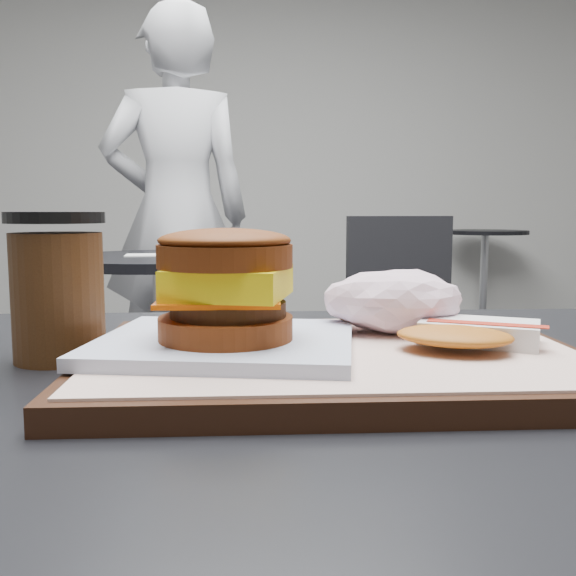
# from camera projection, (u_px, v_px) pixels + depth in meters

# --- Properties ---
(serving_tray) EXTENTS (0.38, 0.28, 0.02)m
(serving_tray) POSITION_uv_depth(u_px,v_px,m) (336.00, 359.00, 0.50)
(serving_tray) COLOR black
(serving_tray) RESTS_ON customer_table
(breakfast_sandwich) EXTENTS (0.21, 0.20, 0.09)m
(breakfast_sandwich) POSITION_uv_depth(u_px,v_px,m) (226.00, 299.00, 0.48)
(breakfast_sandwich) COLOR silver
(breakfast_sandwich) RESTS_ON serving_tray
(hash_brown) EXTENTS (0.13, 0.12, 0.02)m
(hash_brown) POSITION_uv_depth(u_px,v_px,m) (468.00, 334.00, 0.50)
(hash_brown) COLOR silver
(hash_brown) RESTS_ON serving_tray
(crumpled_wrapper) EXTENTS (0.12, 0.10, 0.05)m
(crumpled_wrapper) POSITION_uv_depth(u_px,v_px,m) (394.00, 300.00, 0.56)
(crumpled_wrapper) COLOR white
(crumpled_wrapper) RESTS_ON serving_tray
(coffee_cup) EXTENTS (0.08, 0.08, 0.12)m
(coffee_cup) POSITION_uv_depth(u_px,v_px,m) (58.00, 290.00, 0.53)
(coffee_cup) COLOR #3D210E
(coffee_cup) RESTS_ON customer_table
(neighbor_table) EXTENTS (0.70, 0.70, 0.75)m
(neighbor_table) POSITION_uv_depth(u_px,v_px,m) (164.00, 315.00, 2.15)
(neighbor_table) COLOR black
(neighbor_table) RESTS_ON ground
(napkin) EXTENTS (0.13, 0.13, 0.00)m
(napkin) POSITION_uv_depth(u_px,v_px,m) (144.00, 255.00, 2.12)
(napkin) COLOR white
(napkin) RESTS_ON neighbor_table
(neighbor_chair) EXTENTS (0.63, 0.49, 0.88)m
(neighbor_chair) POSITION_uv_depth(u_px,v_px,m) (365.00, 318.00, 2.34)
(neighbor_chair) COLOR #AEAEB3
(neighbor_chair) RESTS_ON ground
(patron) EXTENTS (0.69, 0.51, 1.76)m
(patron) POSITION_uv_depth(u_px,v_px,m) (177.00, 215.00, 2.78)
(patron) COLOR silver
(patron) RESTS_ON ground
(bg_table_far) EXTENTS (0.66, 0.66, 0.75)m
(bg_table_far) POSITION_uv_depth(u_px,v_px,m) (484.00, 254.00, 5.10)
(bg_table_far) COLOR black
(bg_table_far) RESTS_ON ground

